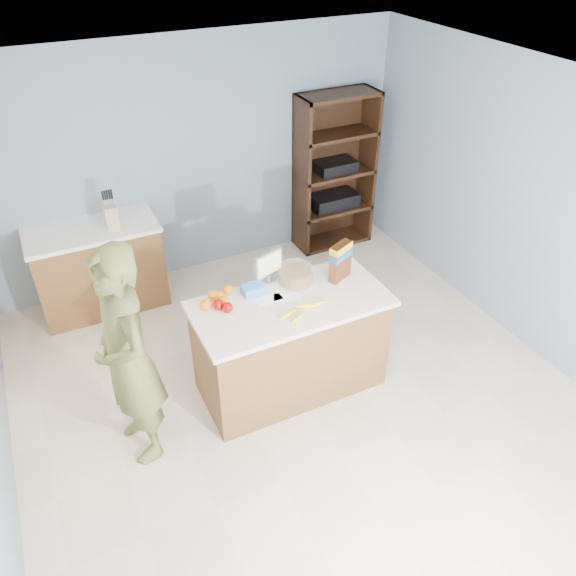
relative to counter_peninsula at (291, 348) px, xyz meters
name	(u,v)px	position (x,y,z in m)	size (l,w,h in m)	color
floor	(306,407)	(0.00, -0.30, -0.42)	(4.50, 5.00, 0.02)	beige
walls	(311,235)	(0.00, -0.30, 1.24)	(4.52, 5.02, 2.51)	gray
counter_peninsula	(291,348)	(0.00, 0.00, 0.00)	(1.56, 0.76, 0.90)	brown
back_cabinet	(99,267)	(-1.20, 1.90, 0.04)	(1.24, 0.62, 0.90)	brown
shelving_unit	(332,174)	(1.55, 2.05, 0.45)	(0.90, 0.40, 1.80)	black
person	(127,359)	(-1.30, -0.08, 0.47)	(0.65, 0.42, 1.77)	brown
knife_block	(112,217)	(-1.00, 1.81, 0.60)	(0.12, 0.10, 0.31)	tan
envelopes	(278,298)	(-0.07, 0.09, 0.49)	(0.38, 0.20, 0.00)	white
bananas	(303,310)	(0.02, -0.16, 0.50)	(0.46, 0.21, 0.04)	yellow
apples	(223,306)	(-0.52, 0.13, 0.53)	(0.14, 0.15, 0.08)	#8B0602
oranges	(217,299)	(-0.52, 0.24, 0.53)	(0.31, 0.23, 0.08)	orange
blue_carton	(253,289)	(-0.22, 0.23, 0.52)	(0.18, 0.12, 0.08)	blue
salad_bowl	(295,275)	(0.16, 0.24, 0.54)	(0.30, 0.30, 0.13)	#267219
tv	(268,265)	(-0.04, 0.34, 0.64)	(0.28, 0.12, 0.28)	silver
cereal_box	(341,259)	(0.51, 0.12, 0.67)	(0.23, 0.16, 0.32)	#592B14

